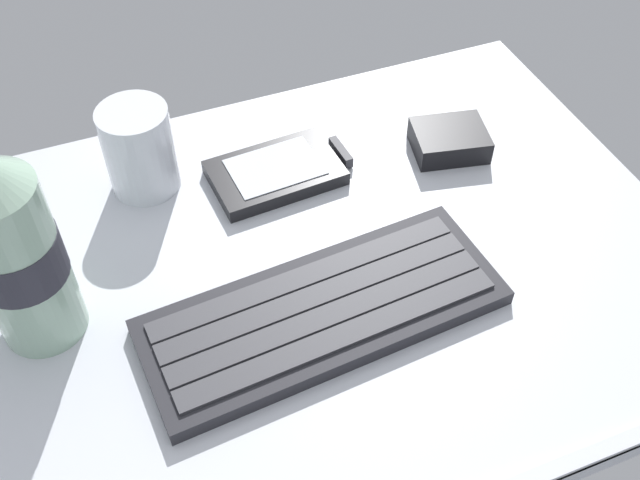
% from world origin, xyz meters
% --- Properties ---
extents(ground_plane, '(0.64, 0.48, 0.03)m').
position_xyz_m(ground_plane, '(0.00, -0.00, -0.01)').
color(ground_plane, silver).
extents(keyboard, '(0.30, 0.13, 0.02)m').
position_xyz_m(keyboard, '(-0.02, -0.05, 0.01)').
color(keyboard, '#232328').
rests_on(keyboard, ground_plane).
extents(handheld_device, '(0.13, 0.08, 0.02)m').
position_xyz_m(handheld_device, '(0.01, 0.12, 0.01)').
color(handheld_device, black).
rests_on(handheld_device, ground_plane).
extents(juice_cup, '(0.06, 0.06, 0.09)m').
position_xyz_m(juice_cup, '(-0.12, 0.15, 0.04)').
color(juice_cup, silver).
rests_on(juice_cup, ground_plane).
extents(water_bottle, '(0.07, 0.07, 0.21)m').
position_xyz_m(water_bottle, '(-0.23, 0.02, 0.09)').
color(water_bottle, '#9EC1A8').
rests_on(water_bottle, ground_plane).
extents(charger_block, '(0.08, 0.07, 0.02)m').
position_xyz_m(charger_block, '(0.17, 0.09, 0.01)').
color(charger_block, black).
rests_on(charger_block, ground_plane).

